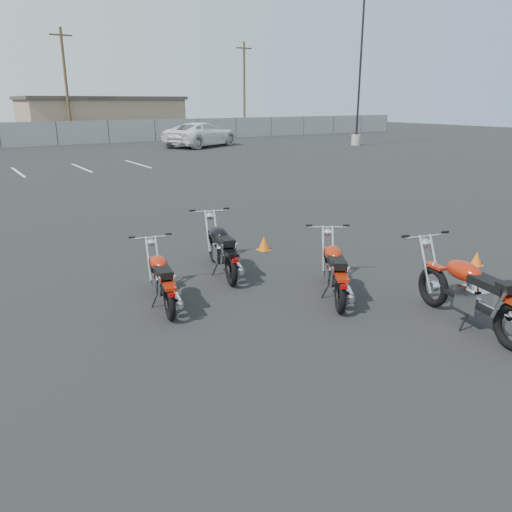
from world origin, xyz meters
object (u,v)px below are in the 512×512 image
motorcycle_second_black (222,249)px  motorcycle_rear_red (472,293)px  motorcycle_third_red (335,270)px  white_van (201,127)px  motorcycle_front_red (162,279)px

motorcycle_second_black → motorcycle_rear_red: bearing=-64.8°
motorcycle_third_red → white_van: 30.72m
motorcycle_rear_red → motorcycle_second_black: bearing=115.2°
motorcycle_front_red → motorcycle_rear_red: bearing=-42.7°
motorcycle_front_red → motorcycle_rear_red: size_ratio=0.83×
motorcycle_second_black → white_van: 29.20m
motorcycle_third_red → motorcycle_rear_red: size_ratio=0.83×
motorcycle_front_red → motorcycle_second_black: (1.62, 0.87, 0.05)m
white_van → motorcycle_rear_red: bearing=134.3°
motorcycle_front_red → motorcycle_second_black: 1.84m
motorcycle_third_red → white_van: bearing=67.6°
motorcycle_third_red → motorcycle_rear_red: (0.92, -2.03, 0.06)m
motorcycle_front_red → white_van: white_van is taller
motorcycle_second_black → motorcycle_front_red: bearing=-151.9°
motorcycle_third_red → motorcycle_rear_red: bearing=-65.7°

